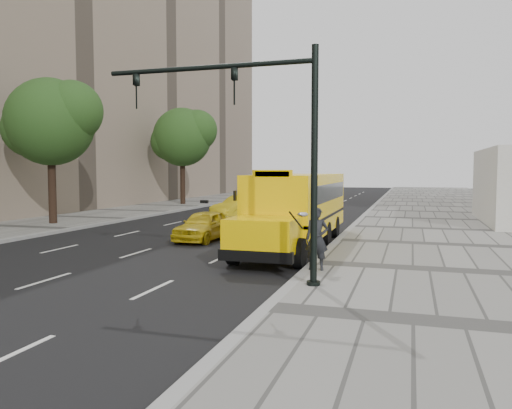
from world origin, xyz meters
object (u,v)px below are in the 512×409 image
(tree_c, at_px, (183,137))
(traffic_signal, at_px, (263,136))
(tree_b, at_px, (52,121))
(school_bus, at_px, (299,204))
(taxi_far, at_px, (241,207))
(taxi_near, at_px, (204,225))
(pedestrian, at_px, (317,239))

(tree_c, xyz_separation_m, traffic_signal, (15.59, -27.65, -2.03))
(tree_b, height_order, school_bus, tree_b)
(tree_b, xyz_separation_m, taxi_far, (8.91, 6.95, -5.16))
(taxi_far, relative_size, traffic_signal, 0.73)
(taxi_far, bearing_deg, taxi_near, -59.97)
(taxi_near, bearing_deg, traffic_signal, -54.20)
(tree_c, relative_size, taxi_near, 2.17)
(school_bus, distance_m, traffic_signal, 8.00)
(taxi_near, xyz_separation_m, traffic_signal, (5.08, -7.83, 3.41))
(tree_c, distance_m, taxi_near, 23.08)
(taxi_far, xyz_separation_m, pedestrian, (7.82, -15.64, 0.34))
(tree_b, distance_m, taxi_near, 12.10)
(taxi_far, distance_m, pedestrian, 17.49)
(school_bus, bearing_deg, traffic_signal, -84.82)
(taxi_far, height_order, traffic_signal, traffic_signal)
(taxi_far, bearing_deg, tree_b, -121.34)
(tree_c, xyz_separation_m, school_bus, (14.90, -20.02, -4.36))
(taxi_near, height_order, taxi_far, taxi_far)
(tree_b, relative_size, taxi_far, 1.79)
(taxi_near, bearing_deg, tree_b, 167.56)
(tree_c, bearing_deg, school_bus, -53.34)
(tree_c, distance_m, school_bus, 25.34)
(tree_c, relative_size, pedestrian, 4.54)
(tree_b, relative_size, pedestrian, 4.37)
(taxi_near, xyz_separation_m, pedestrian, (6.20, -5.82, 0.43))
(pedestrian, bearing_deg, taxi_near, 128.85)
(tree_b, xyz_separation_m, school_bus, (14.91, -3.08, -4.16))
(tree_c, xyz_separation_m, pedestrian, (16.72, -25.63, -5.02))
(tree_b, distance_m, traffic_signal, 19.01)
(taxi_near, height_order, pedestrian, pedestrian)
(taxi_far, bearing_deg, traffic_signal, -48.53)
(tree_c, height_order, traffic_signal, tree_c)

